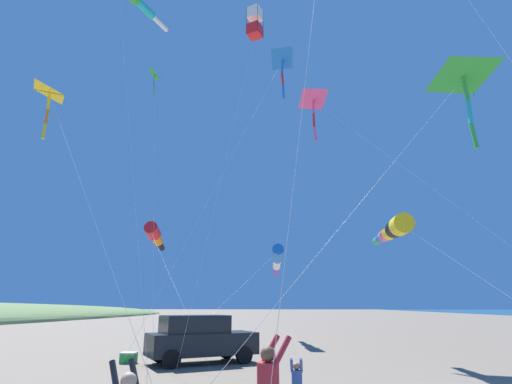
{
  "coord_description": "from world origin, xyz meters",
  "views": [
    {
      "loc": [
        4.11,
        10.49,
        2.2
      ],
      "look_at": [
        6.44,
        -7.33,
        7.39
      ],
      "focal_mm": 27.83,
      "sensor_mm": 36.0,
      "label": 1
    }
  ],
  "objects": [
    {
      "name": "kite_delta_red_high_left",
      "position": [
        3.37,
        -11.89,
        14.52
      ],
      "size": [
        9.83,
        12.07,
        15.11
      ],
      "color": "#EF4C93",
      "rests_on": "ground_plane"
    },
    {
      "name": "kite_delta_green_low_center",
      "position": [
        12.42,
        -8.54,
        14.89
      ],
      "size": [
        2.3,
        2.86,
        15.27
      ],
      "color": "green",
      "rests_on": "ground_plane"
    },
    {
      "name": "kite_delta_checkered_midright",
      "position": [
        13.36,
        -1.48,
        9.81
      ],
      "size": [
        7.58,
        5.51,
        10.08
      ],
      "color": "yellow",
      "rests_on": "ground_plane"
    },
    {
      "name": "kite_windsock_long_streamer_right",
      "position": [
        14.08,
        -8.75,
        20.46
      ],
      "size": [
        5.11,
        7.78,
        20.83
      ],
      "color": "green",
      "rests_on": "ground_plane"
    },
    {
      "name": "kite_delta_teal_far_right",
      "position": [
        -0.65,
        -0.55,
        8.71
      ],
      "size": [
        8.18,
        5.72,
        9.16
      ],
      "color": "green",
      "rests_on": "ground_plane"
    },
    {
      "name": "kite_windsock_black_fish_shape",
      "position": [
        6.16,
        -16.08,
        5.25
      ],
      "size": [
        4.35,
        14.83,
        5.99
      ],
      "color": "blue",
      "rests_on": "ground_plane"
    },
    {
      "name": "kite_windsock_orange_high_right",
      "position": [
        0.59,
        -6.35,
        5.23
      ],
      "size": [
        4.08,
        10.56,
        5.62
      ],
      "color": "yellow",
      "rests_on": "ground_plane"
    },
    {
      "name": "kite_windsock_white_trailing",
      "position": [
        14.26,
        -14.73,
        6.81
      ],
      "size": [
        6.82,
        11.72,
        7.55
      ],
      "color": "red",
      "rests_on": "ground_plane"
    },
    {
      "name": "kite_delta_long_streamer_left",
      "position": [
        5.32,
        -13.6,
        18.77
      ],
      "size": [
        7.29,
        9.51,
        19.4
      ],
      "color": "blue",
      "rests_on": "ground_plane"
    },
    {
      "name": "person_child_grey_jacket",
      "position": [
        4.44,
        1.3,
        0.63
      ],
      "size": [
        0.26,
        0.34,
        1.15
      ],
      "color": "#232328",
      "rests_on": "ground_plane"
    },
    {
      "name": "kite_box_small_distant",
      "position": [
        6.66,
        -8.48,
        17.86
      ],
      "size": [
        2.72,
        4.65,
        18.8
      ],
      "color": "white",
      "rests_on": "ground_plane"
    },
    {
      "name": "parked_car",
      "position": [
        8.59,
        -6.19,
        0.95
      ],
      "size": [
        4.6,
        3.93,
        1.85
      ],
      "color": "black",
      "rests_on": "ground_plane"
    },
    {
      "name": "cooler_box",
      "position": [
        11.43,
        -5.89,
        0.21
      ],
      "size": [
        0.62,
        0.42,
        0.42
      ],
      "color": "green",
      "rests_on": "ground_plane"
    }
  ]
}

